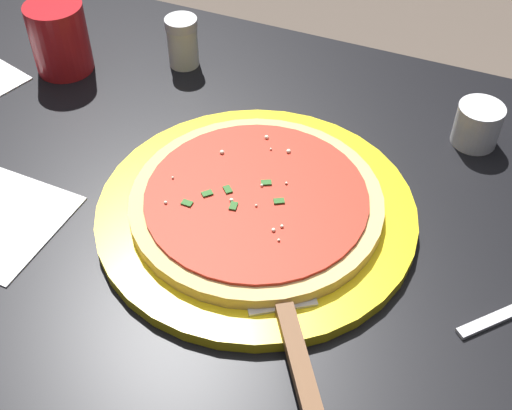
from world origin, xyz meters
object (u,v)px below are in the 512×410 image
at_px(serving_plate, 256,213).
at_px(pizza_server, 290,329).
at_px(pizza, 256,202).
at_px(cup_tall_drink, 59,38).
at_px(cup_small_sauce, 478,125).
at_px(parmesan_shaker, 183,42).

distance_m(serving_plate, pizza_server, 0.17).
bearing_deg(serving_plate, pizza, -19.12).
bearing_deg(pizza, cup_tall_drink, -24.37).
relative_size(serving_plate, pizza, 1.28).
height_order(serving_plate, cup_small_sauce, cup_small_sauce).
bearing_deg(cup_small_sauce, serving_plate, 48.87).
xyz_separation_m(pizza, cup_tall_drink, (0.37, -0.17, 0.03)).
height_order(serving_plate, pizza_server, pizza_server).
xyz_separation_m(serving_plate, cup_small_sauce, (-0.20, -0.23, 0.02)).
bearing_deg(parmesan_shaker, serving_plate, 131.70).
bearing_deg(parmesan_shaker, cup_tall_drink, 26.68).
bearing_deg(pizza, serving_plate, 160.88).
distance_m(serving_plate, cup_small_sauce, 0.31).
height_order(pizza_server, cup_tall_drink, cup_tall_drink).
xyz_separation_m(serving_plate, cup_tall_drink, (0.37, -0.17, 0.04)).
distance_m(pizza, parmesan_shaker, 0.33).
bearing_deg(cup_small_sauce, cup_tall_drink, 6.38).
distance_m(pizza, cup_small_sauce, 0.31).
xyz_separation_m(pizza_server, parmesan_shaker, (0.32, -0.39, 0.02)).
bearing_deg(serving_plate, cup_small_sauce, -131.13).
distance_m(serving_plate, pizza, 0.02).
bearing_deg(parmesan_shaker, cup_small_sauce, 178.27).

